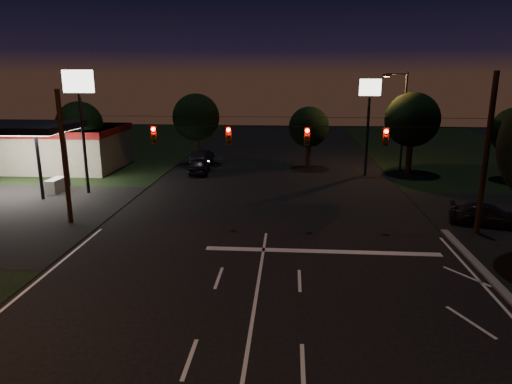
# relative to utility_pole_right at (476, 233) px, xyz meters

# --- Properties ---
(stop_bar) EXTENTS (12.00, 0.50, 0.01)m
(stop_bar) POSITION_rel_utility_pole_right_xyz_m (-9.00, -3.50, 0.01)
(stop_bar) COLOR silver
(stop_bar) RESTS_ON ground
(utility_pole_right) EXTENTS (0.30, 0.30, 9.00)m
(utility_pole_right) POSITION_rel_utility_pole_right_xyz_m (0.00, 0.00, 0.00)
(utility_pole_right) COLOR black
(utility_pole_right) RESTS_ON ground
(utility_pole_left) EXTENTS (0.28, 0.28, 8.00)m
(utility_pole_left) POSITION_rel_utility_pole_right_xyz_m (-24.00, 0.00, 0.00)
(utility_pole_left) COLOR black
(utility_pole_left) RESTS_ON ground
(signal_span) EXTENTS (24.00, 0.40, 1.56)m
(signal_span) POSITION_rel_utility_pole_right_xyz_m (-12.00, -0.04, 5.50)
(signal_span) COLOR black
(signal_span) RESTS_ON ground
(gas_station) EXTENTS (14.20, 16.10, 5.25)m
(gas_station) POSITION_rel_utility_pole_right_xyz_m (-33.86, 15.39, 2.38)
(gas_station) COLOR gray
(gas_station) RESTS_ON ground
(pole_sign_left_near) EXTENTS (2.20, 0.30, 9.10)m
(pole_sign_left_near) POSITION_rel_utility_pole_right_xyz_m (-26.00, 7.00, 6.98)
(pole_sign_left_near) COLOR black
(pole_sign_left_near) RESTS_ON ground
(pole_sign_right) EXTENTS (1.80, 0.30, 8.40)m
(pole_sign_right) POSITION_rel_utility_pole_right_xyz_m (-4.00, 15.00, 6.24)
(pole_sign_right) COLOR black
(pole_sign_right) RESTS_ON ground
(street_light_right_far) EXTENTS (2.20, 0.35, 9.00)m
(street_light_right_far) POSITION_rel_utility_pole_right_xyz_m (-0.76, 17.00, 5.24)
(street_light_right_far) COLOR black
(street_light_right_far) RESTS_ON ground
(tree_far_a) EXTENTS (4.20, 4.20, 6.42)m
(tree_far_a) POSITION_rel_utility_pole_right_xyz_m (-29.98, 15.12, 4.26)
(tree_far_a) COLOR black
(tree_far_a) RESTS_ON ground
(tree_far_b) EXTENTS (4.60, 4.60, 6.98)m
(tree_far_b) POSITION_rel_utility_pole_right_xyz_m (-19.98, 19.13, 4.61)
(tree_far_b) COLOR black
(tree_far_b) RESTS_ON ground
(tree_far_c) EXTENTS (3.80, 3.80, 5.86)m
(tree_far_c) POSITION_rel_utility_pole_right_xyz_m (-8.98, 18.10, 3.90)
(tree_far_c) COLOR black
(tree_far_c) RESTS_ON ground
(tree_far_d) EXTENTS (4.80, 4.80, 7.30)m
(tree_far_d) POSITION_rel_utility_pole_right_xyz_m (0.02, 16.13, 4.83)
(tree_far_d) COLOR black
(tree_far_d) RESTS_ON ground
(car_oncoming_a) EXTENTS (2.04, 4.44, 1.48)m
(car_oncoming_a) POSITION_rel_utility_pole_right_xyz_m (-18.95, 14.67, 0.74)
(car_oncoming_a) COLOR black
(car_oncoming_a) RESTS_ON ground
(car_oncoming_b) EXTENTS (1.83, 4.33, 1.39)m
(car_oncoming_b) POSITION_rel_utility_pole_right_xyz_m (-19.60, 19.56, 0.70)
(car_oncoming_b) COLOR black
(car_oncoming_b) RESTS_ON ground
(car_cross) EXTENTS (4.76, 2.90, 1.29)m
(car_cross) POSITION_rel_utility_pole_right_xyz_m (1.21, 1.39, 0.65)
(car_cross) COLOR black
(car_cross) RESTS_ON ground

